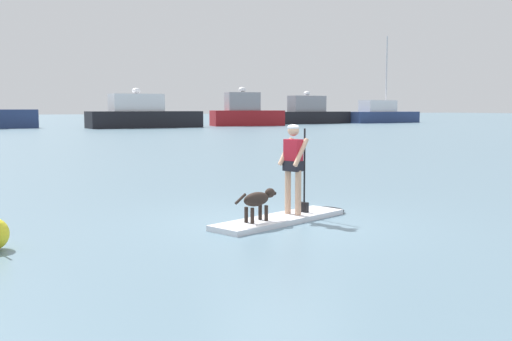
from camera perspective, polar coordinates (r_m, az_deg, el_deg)
The scene contains 8 objects.
ground_plane at distance 11.67m, azimuth 2.23°, elevation -4.85°, with size 400.00×400.00×0.00m, color slate.
paddleboard at distance 11.83m, azimuth 2.95°, elevation -4.46°, with size 3.41×1.85×0.10m.
person_paddler at distance 11.82m, azimuth 3.55°, elevation 0.76°, with size 0.67×0.58×1.76m.
dog at distance 11.14m, azimuth 0.20°, elevation -2.77°, with size 1.04×0.45×0.58m.
moored_boat_center at distance 67.93m, azimuth -10.57°, elevation 5.13°, with size 12.47×4.00×4.33m.
moored_boat_starboard at distance 74.37m, azimuth -0.97°, elevation 5.38°, with size 9.07×4.57×4.68m.
moored_boat_outer at distance 84.68m, azimuth 5.14°, elevation 5.36°, with size 12.12×3.98×4.47m.
moored_boat_far_port at distance 91.65m, azimuth 11.65°, elevation 5.20°, with size 11.81×4.21×12.59m.
Camera 1 is at (-5.58, -10.01, 2.17)m, focal length 42.70 mm.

